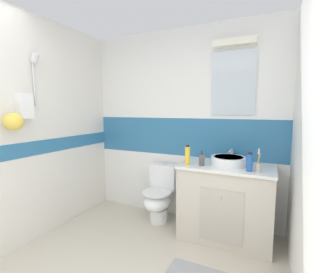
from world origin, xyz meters
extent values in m
cube|color=beige|center=(0.00, 1.20, -0.02)|extent=(3.20, 3.48, 0.04)
cube|color=white|center=(0.00, 2.45, 0.42)|extent=(3.20, 0.10, 0.85)
cube|color=teal|center=(0.00, 2.45, 1.10)|extent=(3.20, 0.10, 0.50)
cube|color=white|center=(0.00, 2.45, 1.93)|extent=(3.20, 0.10, 1.15)
cube|color=silver|center=(0.66, 2.39, 1.77)|extent=(0.51, 0.02, 0.75)
cube|color=white|center=(0.66, 2.35, 2.23)|extent=(0.49, 0.10, 0.08)
cube|color=silver|center=(-1.35, 1.20, 1.25)|extent=(0.10, 3.48, 2.50)
cube|color=teal|center=(-1.30, 1.20, 1.04)|extent=(0.01, 3.48, 0.16)
cube|color=white|center=(-1.25, 1.13, 1.50)|extent=(0.10, 0.14, 0.26)
cylinder|color=silver|center=(-1.27, 1.27, 1.76)|extent=(0.02, 0.02, 0.51)
cylinder|color=silver|center=(-1.23, 1.27, 2.01)|extent=(0.10, 0.07, 0.11)
sphere|color=#F2CC4C|center=(-1.19, 0.98, 1.35)|extent=(0.17, 0.17, 0.17)
cube|color=white|center=(1.35, 1.20, 1.25)|extent=(0.10, 3.48, 2.50)
cube|color=beige|center=(0.66, 2.12, 0.41)|extent=(0.99, 0.56, 0.82)
cube|color=white|center=(0.66, 2.11, 0.83)|extent=(1.01, 0.58, 0.03)
cube|color=#B6AD9F|center=(0.66, 1.83, 0.37)|extent=(0.45, 0.01, 0.57)
cylinder|color=silver|center=(0.66, 1.82, 0.57)|extent=(0.02, 0.02, 0.03)
cylinder|color=white|center=(0.67, 2.12, 0.90)|extent=(0.39, 0.39, 0.10)
cylinder|color=#AFB1BA|center=(0.67, 2.12, 0.94)|extent=(0.32, 0.32, 0.01)
cylinder|color=silver|center=(0.67, 2.34, 0.92)|extent=(0.03, 0.03, 0.14)
cylinder|color=silver|center=(0.67, 2.23, 0.99)|extent=(0.02, 0.17, 0.02)
cylinder|color=white|center=(-0.20, 2.12, 0.09)|extent=(0.24, 0.24, 0.18)
ellipsoid|color=white|center=(-0.20, 2.08, 0.29)|extent=(0.34, 0.42, 0.22)
cylinder|color=white|center=(-0.20, 2.08, 0.41)|extent=(0.37, 0.37, 0.02)
cube|color=white|center=(-0.20, 2.29, 0.57)|extent=(0.36, 0.17, 0.33)
cylinder|color=silver|center=(-0.20, 2.29, 0.74)|extent=(0.04, 0.04, 0.02)
cylinder|color=#B2ADA3|center=(0.99, 1.96, 0.89)|extent=(0.06, 0.06, 0.09)
cylinder|color=gold|center=(0.98, 1.95, 0.96)|extent=(0.04, 0.02, 0.17)
cube|color=white|center=(0.98, 1.95, 1.04)|extent=(0.02, 0.02, 0.03)
cylinder|color=#D83F4C|center=(0.98, 1.97, 0.97)|extent=(0.03, 0.02, 0.19)
cube|color=white|center=(0.98, 1.97, 1.06)|extent=(0.01, 0.02, 0.03)
cylinder|color=#4C4C51|center=(0.41, 1.97, 0.92)|extent=(0.06, 0.06, 0.13)
cylinder|color=#262626|center=(0.41, 1.97, 1.00)|extent=(0.01, 0.01, 0.04)
cylinder|color=#262626|center=(0.41, 1.96, 1.02)|extent=(0.01, 0.02, 0.01)
cylinder|color=#2659B2|center=(0.90, 1.95, 0.94)|extent=(0.06, 0.06, 0.17)
cylinder|color=black|center=(0.90, 1.95, 1.03)|extent=(0.04, 0.04, 0.02)
cylinder|color=yellow|center=(0.25, 1.95, 0.95)|extent=(0.06, 0.06, 0.20)
cylinder|color=black|center=(0.25, 1.95, 1.06)|extent=(0.04, 0.04, 0.02)
camera|label=1|loc=(1.07, -0.40, 1.46)|focal=24.15mm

